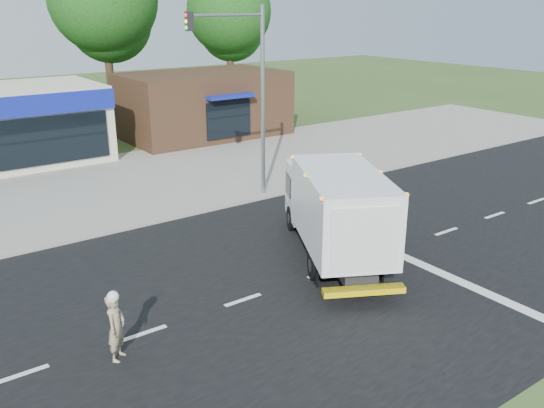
{
  "coord_description": "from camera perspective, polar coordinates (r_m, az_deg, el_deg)",
  "views": [
    {
      "loc": [
        -10.83,
        -12.34,
        7.96
      ],
      "look_at": [
        -0.28,
        2.36,
        1.7
      ],
      "focal_mm": 38.0,
      "sensor_mm": 36.0,
      "label": 1
    }
  ],
  "objects": [
    {
      "name": "background_trees",
      "position": [
        41.72,
        -22.86,
        16.89
      ],
      "size": [
        36.77,
        7.39,
        12.1
      ],
      "color": "#332114",
      "rests_on": "ground"
    },
    {
      "name": "lane_markings",
      "position": [
        18.23,
        11.13,
        -7.14
      ],
      "size": [
        55.2,
        7.0,
        0.01
      ],
      "color": "silver",
      "rests_on": "road_asphalt"
    },
    {
      "name": "ground",
      "position": [
        18.25,
        5.09,
        -6.86
      ],
      "size": [
        120.0,
        120.0,
        0.0
      ],
      "primitive_type": "plane",
      "color": "#385123",
      "rests_on": "ground"
    },
    {
      "name": "ems_box_truck",
      "position": [
        18.69,
        6.29,
        -0.19
      ],
      "size": [
        5.26,
        7.37,
        3.17
      ],
      "rotation": [
        0.0,
        0.0,
        1.09
      ],
      "color": "black",
      "rests_on": "ground"
    },
    {
      "name": "road_asphalt",
      "position": [
        18.25,
        5.09,
        -6.85
      ],
      "size": [
        60.0,
        14.0,
        0.02
      ],
      "primitive_type": "cube",
      "color": "black",
      "rests_on": "ground"
    },
    {
      "name": "brown_storefront",
      "position": [
        37.39,
        -6.8,
        9.79
      ],
      "size": [
        10.0,
        6.7,
        4.0
      ],
      "color": "#382316",
      "rests_on": "ground"
    },
    {
      "name": "emergency_worker",
      "position": [
        14.19,
        -15.21,
        -11.6
      ],
      "size": [
        0.72,
        0.72,
        1.79
      ],
      "rotation": [
        0.0,
        0.0,
        0.79
      ],
      "color": "tan",
      "rests_on": "ground"
    },
    {
      "name": "sidewalk",
      "position": [
        24.53,
        -7.44,
        0.13
      ],
      "size": [
        60.0,
        2.4,
        0.12
      ],
      "primitive_type": "cube",
      "color": "gray",
      "rests_on": "ground"
    },
    {
      "name": "traffic_signal_pole",
      "position": [
        24.1,
        -2.22,
        11.83
      ],
      "size": [
        3.51,
        0.25,
        8.0
      ],
      "color": "gray",
      "rests_on": "ground"
    },
    {
      "name": "parking_apron",
      "position": [
        29.57,
        -12.83,
        3.0
      ],
      "size": [
        60.0,
        9.0,
        0.02
      ],
      "primitive_type": "cube",
      "color": "gray",
      "rests_on": "ground"
    }
  ]
}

